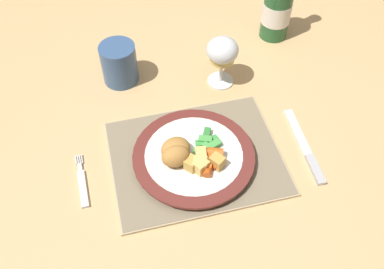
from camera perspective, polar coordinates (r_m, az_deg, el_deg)
The scene contains 13 objects.
ground_plane at distance 1.59m, azimuth -0.89°, elevation -13.52°, with size 6.00×6.00×0.00m, color brown.
dining_table at distance 1.04m, azimuth -1.33°, elevation 2.72°, with size 1.43×0.98×0.74m.
placemat at distance 0.85m, azimuth 0.49°, elevation -3.08°, with size 0.33×0.26×0.01m.
dinner_plate at distance 0.83m, azimuth 0.23°, elevation -2.99°, with size 0.24×0.24×0.02m.
breaded_croquettes at distance 0.81m, azimuth -2.24°, elevation -2.46°, with size 0.08×0.08×0.04m.
green_beans_pile at distance 0.83m, azimuth 1.99°, elevation -1.14°, with size 0.06×0.07×0.01m.
glazed_carrots at distance 0.81m, azimuth 2.17°, elevation -3.49°, with size 0.08×0.06×0.02m.
fork at distance 0.84m, azimuth -14.41°, elevation -6.45°, with size 0.02×0.12×0.01m.
table_knife at distance 0.89m, azimuth 15.08°, elevation -2.21°, with size 0.03×0.20×0.01m.
wine_glass at distance 0.95m, azimuth 4.06°, elevation 10.83°, with size 0.07×0.07×0.12m.
bottle at distance 1.10m, azimuth 11.40°, elevation 16.80°, with size 0.07×0.07×0.27m.
roast_potatoes at distance 0.80m, azimuth 1.37°, elevation -3.74°, with size 0.08×0.06×0.03m.
drinking_cup at distance 0.99m, azimuth -9.71°, elevation 9.41°, with size 0.08×0.08×0.09m.
Camera 1 is at (-0.15, -0.68, 1.43)m, focal length 40.00 mm.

